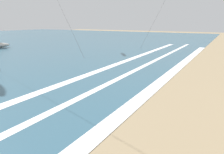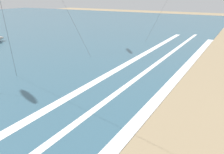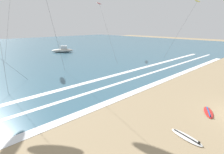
% 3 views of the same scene
% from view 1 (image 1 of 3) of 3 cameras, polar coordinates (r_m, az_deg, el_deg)
% --- Properties ---
extents(wave_foam_shoreline, '(50.51, 0.87, 0.01)m').
position_cam_1_polar(wave_foam_shoreline, '(13.44, 11.16, -3.38)').
color(wave_foam_shoreline, white).
rests_on(wave_foam_shoreline, ocean_surface).
extents(wave_foam_mid_break, '(57.12, 0.51, 0.01)m').
position_cam_1_polar(wave_foam_mid_break, '(15.22, 1.01, -0.86)').
color(wave_foam_mid_break, white).
rests_on(wave_foam_mid_break, ocean_surface).
extents(wave_foam_outer_break, '(52.27, 0.76, 0.01)m').
position_cam_1_polar(wave_foam_outer_break, '(17.35, -5.56, 1.12)').
color(wave_foam_outer_break, white).
rests_on(wave_foam_outer_break, ocean_surface).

